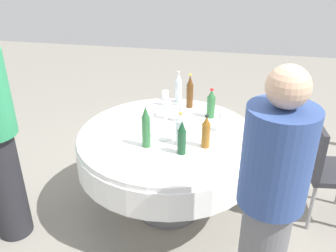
# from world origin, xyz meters

# --- Properties ---
(ground_plane) EXTENTS (10.00, 10.00, 0.00)m
(ground_plane) POSITION_xyz_m (0.00, 0.00, 0.00)
(ground_plane) COLOR gray
(dining_table) EXTENTS (1.44, 1.44, 0.74)m
(dining_table) POSITION_xyz_m (0.00, 0.00, 0.59)
(dining_table) COLOR white
(dining_table) RESTS_ON ground_plane
(bottle_brown_front) EXTENTS (0.06, 0.06, 0.31)m
(bottle_brown_front) POSITION_xyz_m (-0.10, -0.54, 0.89)
(bottle_brown_front) COLOR #593314
(bottle_brown_front) RESTS_ON dining_table
(bottle_clear_east) EXTENTS (0.06, 0.06, 0.30)m
(bottle_clear_east) POSITION_xyz_m (0.02, -0.63, 0.88)
(bottle_clear_east) COLOR silver
(bottle_clear_east) RESTS_ON dining_table
(bottle_green_outer) EXTENTS (0.07, 0.07, 0.26)m
(bottle_green_outer) POSITION_xyz_m (-0.30, -0.36, 0.86)
(bottle_green_outer) COLOR #2D6B38
(bottle_green_outer) RESTS_ON dining_table
(bottle_dark_green_west) EXTENTS (0.06, 0.06, 0.27)m
(bottle_dark_green_west) POSITION_xyz_m (-0.15, 0.27, 0.86)
(bottle_dark_green_west) COLOR #194728
(bottle_dark_green_west) RESTS_ON dining_table
(bottle_green_inner) EXTENTS (0.06, 0.06, 0.33)m
(bottle_green_inner) POSITION_xyz_m (0.12, 0.22, 0.90)
(bottle_green_inner) COLOR #2D6B38
(bottle_green_inner) RESTS_ON dining_table
(bottle_amber_near) EXTENTS (0.06, 0.06, 0.26)m
(bottle_amber_near) POSITION_xyz_m (-0.31, 0.15, 0.86)
(bottle_amber_near) COLOR #8C5619
(bottle_amber_near) RESTS_ON dining_table
(bottle_clear_left) EXTENTS (0.07, 0.07, 0.26)m
(bottle_clear_left) POSITION_xyz_m (-0.12, 0.15, 0.86)
(bottle_clear_left) COLOR silver
(bottle_clear_left) RESTS_ON dining_table
(wine_glass_west) EXTENTS (0.06, 0.06, 0.14)m
(wine_glass_west) POSITION_xyz_m (0.13, -0.53, 0.84)
(wine_glass_west) COLOR white
(wine_glass_west) RESTS_ON dining_table
(wine_glass_inner) EXTENTS (0.07, 0.07, 0.16)m
(wine_glass_inner) POSITION_xyz_m (0.06, -0.26, 0.85)
(wine_glass_inner) COLOR white
(wine_glass_inner) RESTS_ON dining_table
(wine_glass_near) EXTENTS (0.06, 0.06, 0.15)m
(wine_glass_near) POSITION_xyz_m (-0.08, -0.23, 0.85)
(wine_glass_near) COLOR white
(wine_glass_near) RESTS_ON dining_table
(wine_glass_left) EXTENTS (0.06, 0.06, 0.16)m
(wine_glass_left) POSITION_xyz_m (-0.41, -0.12, 0.86)
(wine_glass_left) COLOR white
(wine_glass_left) RESTS_ON dining_table
(plate_rear) EXTENTS (0.21, 0.21, 0.02)m
(plate_rear) POSITION_xyz_m (0.02, 0.02, 0.75)
(plate_rear) COLOR white
(plate_rear) RESTS_ON dining_table
(plate_far) EXTENTS (0.20, 0.20, 0.02)m
(plate_far) POSITION_xyz_m (0.40, -0.12, 0.75)
(plate_far) COLOR white
(plate_far) RESTS_ON dining_table
(knife_east) EXTENTS (0.08, 0.17, 0.00)m
(knife_east) POSITION_xyz_m (0.41, 0.35, 0.74)
(knife_east) COLOR silver
(knife_east) RESTS_ON dining_table
(fork_outer) EXTENTS (0.18, 0.06, 0.00)m
(fork_outer) POSITION_xyz_m (0.15, 0.42, 0.74)
(fork_outer) COLOR silver
(fork_outer) RESTS_ON dining_table
(folded_napkin) EXTENTS (0.18, 0.18, 0.02)m
(folded_napkin) POSITION_xyz_m (0.25, -0.34, 0.75)
(folded_napkin) COLOR white
(folded_napkin) RESTS_ON dining_table
(person_east) EXTENTS (0.34, 0.34, 1.64)m
(person_east) POSITION_xyz_m (-0.71, 0.92, 0.86)
(person_east) COLOR slate
(person_east) RESTS_ON ground_plane
(chair_near) EXTENTS (0.44, 0.44, 0.87)m
(chair_near) POSITION_xyz_m (-1.23, -0.14, 0.52)
(chair_near) COLOR #2D2D33
(chair_near) RESTS_ON ground_plane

